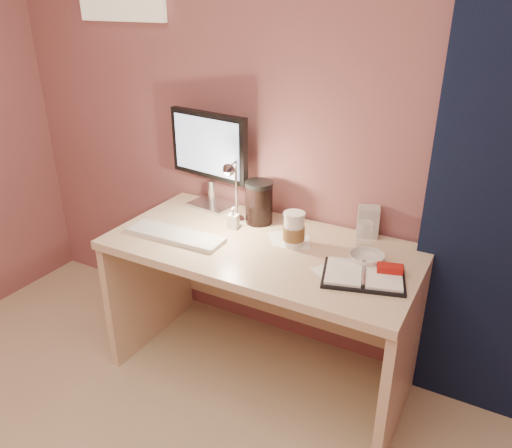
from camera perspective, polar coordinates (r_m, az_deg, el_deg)
The scene contains 14 objects.
desk at distance 2.41m, azimuth 1.50°, elevation -6.40°, with size 1.40×0.70×0.73m.
monitor at distance 2.56m, azimuth -5.27°, elevation 8.24°, with size 0.47×0.20×0.50m.
keyboard at distance 2.34m, azimuth -9.18°, elevation -1.26°, with size 0.47×0.14×0.02m, color white.
planner at distance 2.03m, azimuth 12.43°, elevation -5.67°, with size 0.37×0.32×0.05m.
paper_a at distance 2.30m, azimuth 3.54°, elevation -1.62°, with size 0.15×0.15×0.00m, color white.
paper_b at distance 2.05m, azimuth 9.24°, elevation -5.53°, with size 0.16×0.16×0.00m, color white.
paper_c at distance 2.27m, azimuth 4.45°, elevation -2.02°, with size 0.14×0.14×0.00m, color white.
coffee_cup at distance 2.21m, azimuth 4.35°, elevation -0.72°, with size 0.10×0.10×0.16m.
clear_cup at distance 2.24m, azimuth 12.29°, elevation -1.22°, with size 0.07×0.07×0.12m, color white.
bowl at distance 2.13m, azimuth 12.56°, elevation -3.92°, with size 0.15×0.15×0.05m, color silver.
lotion_bottle at distance 2.38m, azimuth -2.61°, elevation 0.69°, with size 0.05×0.05×0.11m, color white.
dark_jar at distance 2.42m, azimuth 0.34°, elevation 2.25°, with size 0.13×0.13×0.19m, color black.
product_box at distance 2.35m, azimuth 12.69°, elevation 0.27°, with size 0.10×0.08×0.14m, color beige.
desk_lamp at distance 2.35m, azimuth -3.71°, elevation 4.40°, with size 0.11×0.20×0.33m.
Camera 1 is at (0.93, -0.39, 1.76)m, focal length 35.00 mm.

